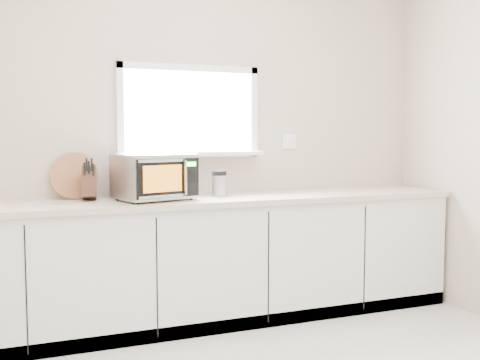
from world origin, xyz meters
TOP-DOWN VIEW (x-y plane):
  - back_wall at (0.00, 2.00)m, footprint 4.00×0.17m
  - cabinets at (0.00, 1.70)m, footprint 3.92×0.60m
  - countertop at (0.00, 1.69)m, footprint 3.92×0.64m
  - microwave at (-0.34, 1.67)m, footprint 0.58×0.51m
  - knife_block at (-0.77, 1.81)m, footprint 0.12×0.21m
  - cutting_board at (-0.86, 1.94)m, footprint 0.33×0.08m
  - coffee_grinder at (0.15, 1.72)m, footprint 0.13×0.13m

SIDE VIEW (x-z plane):
  - cabinets at x=0.00m, z-range 0.00..0.88m
  - countertop at x=0.00m, z-range 0.88..0.92m
  - coffee_grinder at x=0.15m, z-range 0.92..1.11m
  - knife_block at x=-0.77m, z-range 0.90..1.19m
  - cutting_board at x=-0.86m, z-range 0.92..1.25m
  - microwave at x=-0.34m, z-range 0.93..1.25m
  - back_wall at x=0.00m, z-range 0.01..2.71m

